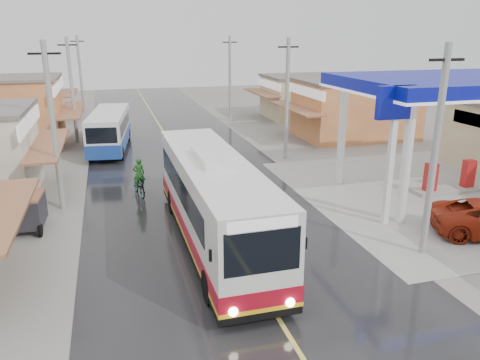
{
  "coord_description": "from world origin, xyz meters",
  "views": [
    {
      "loc": [
        -4.45,
        -14.13,
        8.32
      ],
      "look_at": [
        0.83,
        4.59,
        2.15
      ],
      "focal_mm": 35.0,
      "sensor_mm": 36.0,
      "label": 1
    }
  ],
  "objects_px": {
    "coach_bus": "(213,200)",
    "tricycle_near": "(28,210)",
    "cyclist": "(139,183)",
    "second_bus": "(110,130)"
  },
  "relations": [
    {
      "from": "second_bus",
      "to": "tricycle_near",
      "type": "distance_m",
      "value": 14.53
    },
    {
      "from": "cyclist",
      "to": "tricycle_near",
      "type": "xyz_separation_m",
      "value": [
        -5.01,
        -3.35,
        0.24
      ]
    },
    {
      "from": "tricycle_near",
      "to": "cyclist",
      "type": "bearing_deg",
      "value": 36.9
    },
    {
      "from": "coach_bus",
      "to": "cyclist",
      "type": "relative_size",
      "value": 5.91
    },
    {
      "from": "coach_bus",
      "to": "tricycle_near",
      "type": "distance_m",
      "value": 8.32
    },
    {
      "from": "cyclist",
      "to": "tricycle_near",
      "type": "distance_m",
      "value": 6.03
    },
    {
      "from": "coach_bus",
      "to": "tricycle_near",
      "type": "bearing_deg",
      "value": 154.73
    },
    {
      "from": "second_bus",
      "to": "tricycle_near",
      "type": "relative_size",
      "value": 3.99
    },
    {
      "from": "second_bus",
      "to": "tricycle_near",
      "type": "height_order",
      "value": "second_bus"
    },
    {
      "from": "coach_bus",
      "to": "tricycle_near",
      "type": "xyz_separation_m",
      "value": [
        -7.5,
        3.48,
        -0.93
      ]
    }
  ]
}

